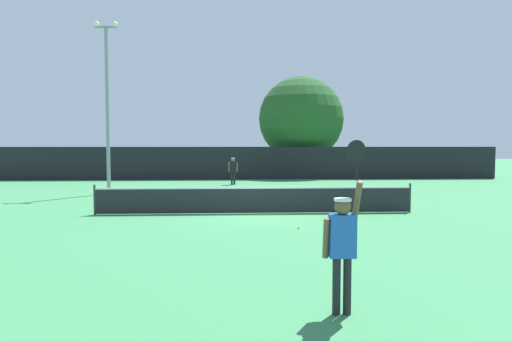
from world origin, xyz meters
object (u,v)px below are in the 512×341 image
Objects in this scene: light_pole at (107,97)px; parked_car_near at (204,165)px; player_receiving at (233,168)px; player_serving at (343,237)px; large_tree at (301,119)px; tennis_ball at (299,228)px.

parked_car_near is at bearing 74.48° from light_pole.
light_pole reaches higher than parked_car_near.
player_serving is at bearing 94.23° from player_receiving.
player_serving is 18.90m from light_pole.
large_tree is (11.63, 12.42, -0.38)m from light_pole.
player_serving reaches higher than player_receiving.
light_pole is (-6.28, -4.93, 3.84)m from player_receiving.
tennis_ball is 24.56m from parked_car_near.
player_receiving is 9.83m from large_tree.
player_serving is at bearing -92.81° from tennis_ball.
large_tree is at bearing 82.69° from player_serving.
tennis_ball is (0.33, 6.76, -1.11)m from player_serving.
player_serving is 31.19m from parked_car_near.
player_receiving is 8.86m from light_pole.
large_tree is 1.77× the size of parked_car_near.
player_receiving is (-1.60, 21.70, -0.12)m from player_serving.
player_receiving reaches higher than tennis_ball.
player_serving is 21.76m from player_receiving.
player_receiving is at bearing 94.23° from player_serving.
large_tree is at bearing -125.53° from player_receiving.
tennis_ball is at bearing 97.38° from player_receiving.
player_receiving is 24.49× the size of tennis_ball.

